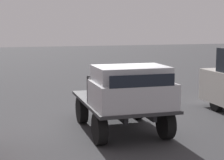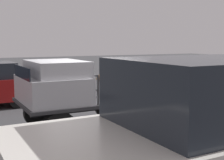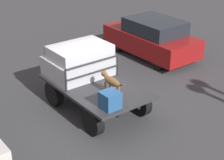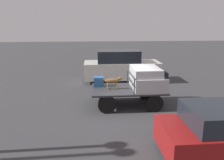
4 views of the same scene
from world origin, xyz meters
name	(u,v)px [view 1 (image 1 of 4)]	position (x,y,z in m)	size (l,w,h in m)	color
ground_plane	(121,130)	(0.00, 0.00, 0.00)	(80.00, 80.00, 0.00)	#38383A
flatbed_truck	(121,109)	(0.00, 0.00, 0.61)	(3.47, 2.08, 0.86)	black
truck_cab	(132,88)	(0.91, 0.00, 1.35)	(1.49, 1.96, 1.03)	#B7B7BC
truck_headboard	(122,83)	(0.13, 0.00, 1.34)	(0.04, 1.96, 0.72)	#2D2D30
dog	(113,82)	(-0.72, -0.03, 1.26)	(1.03, 0.23, 0.63)	brown
cargo_crate	(123,83)	(-1.40, 0.52, 1.10)	(0.48, 0.48, 0.48)	#235184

